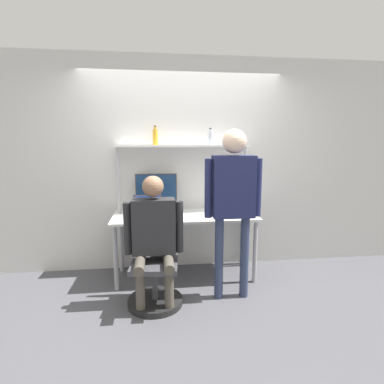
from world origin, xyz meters
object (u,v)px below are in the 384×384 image
Objects in this scene: cell_phone at (169,218)px; person_seated at (154,231)px; monitor at (156,191)px; laptop at (148,211)px; office_chair at (155,277)px; bottle_clear at (210,138)px; person_standing at (233,192)px; bottle_amber at (155,137)px.

cell_phone is 0.11× the size of person_seated.
laptop is at bearing -111.16° from monitor.
cell_phone is (0.14, -0.35, -0.26)m from monitor.
office_chair reaches higher than cell_phone.
office_chair is at bearing -82.04° from laptop.
bottle_clear is at bearing 32.84° from cell_phone.
person_standing is at bearing 4.10° from person_seated.
monitor is at bearing 68.84° from laptop.
bottle_amber is (0.03, 0.85, 0.93)m from person_seated.
monitor reaches higher than laptop.
person_standing is at bearing -45.55° from bottle_amber.
bottle_amber reaches higher than bottle_clear.
person_standing is (0.77, -0.79, 0.10)m from monitor.
office_chair is 0.50m from person_seated.
laptop is 0.79m from office_chair.
bottle_amber is (0.00, -0.00, 0.67)m from monitor.
person_seated is 5.70× the size of bottle_amber.
bottle_amber is (0.03, 0.80, 1.43)m from office_chair.
office_chair is 1.64m from bottle_amber.
cell_phone is at bearing -67.53° from monitor.
cell_phone is 1.00m from bottle_amber.
bottle_clear is at bearing -0.25° from monitor.
laptop is (-0.10, -0.27, -0.19)m from monitor.
office_chair is 1.78m from bottle_clear.
bottle_clear is at bearing -0.00° from bottle_amber.
cell_phone is 0.08× the size of person_standing.
laptop is at bearing 96.95° from person_seated.
office_chair is at bearing 85.31° from person_seated.
monitor is 2.21× the size of bottle_amber.
bottle_amber is at bearing 87.82° from person_seated.
bottle_clear reaches higher than laptop.
person_standing is 7.64× the size of bottle_amber.
person_seated is at bearing -92.13° from monitor.
person_seated is at bearing -83.05° from laptop.
laptop is 1.07m from person_standing.
laptop is 0.27m from cell_phone.
person_standing reaches higher than person_seated.
person_seated is at bearing -109.23° from cell_phone.
laptop reaches higher than cell_phone.
laptop is 0.19× the size of person_standing.
laptop is 1.62× the size of bottle_clear.
cell_phone is at bearing -67.45° from bottle_amber.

